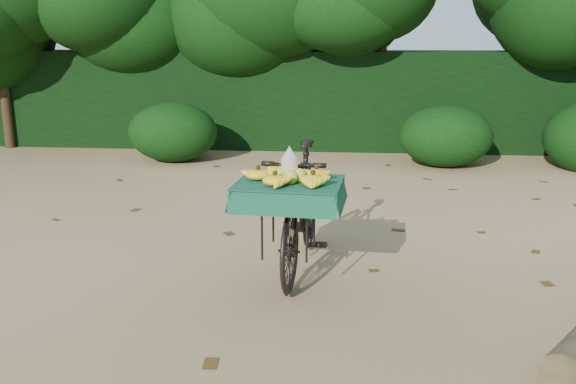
# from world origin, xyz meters

# --- Properties ---
(ground) EXTENTS (80.00, 80.00, 0.00)m
(ground) POSITION_xyz_m (0.00, 0.00, 0.00)
(ground) COLOR tan
(ground) RESTS_ON ground
(vendor_bicycle) EXTENTS (0.86, 1.92, 1.14)m
(vendor_bicycle) POSITION_xyz_m (-0.49, -0.47, 0.58)
(vendor_bicycle) COLOR black
(vendor_bicycle) RESTS_ON ground
(hedge_backdrop) EXTENTS (26.00, 1.80, 1.80)m
(hedge_backdrop) POSITION_xyz_m (0.00, 6.30, 0.90)
(hedge_backdrop) COLOR black
(hedge_backdrop) RESTS_ON ground
(tree_row) EXTENTS (14.50, 2.00, 4.00)m
(tree_row) POSITION_xyz_m (-0.65, 5.50, 2.00)
(tree_row) COLOR black
(tree_row) RESTS_ON ground
(bush_clumps) EXTENTS (8.80, 1.70, 0.90)m
(bush_clumps) POSITION_xyz_m (0.50, 4.30, 0.45)
(bush_clumps) COLOR black
(bush_clumps) RESTS_ON ground
(leaf_litter) EXTENTS (7.00, 7.30, 0.01)m
(leaf_litter) POSITION_xyz_m (0.00, 0.65, 0.01)
(leaf_litter) COLOR #482E13
(leaf_litter) RESTS_ON ground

